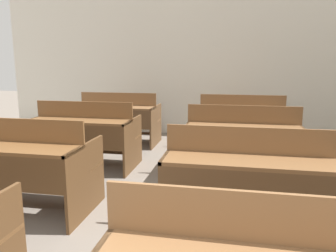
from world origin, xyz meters
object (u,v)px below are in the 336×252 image
Objects in this scene: bench_second_left at (18,164)px; bench_third_right at (242,141)px; bench_back_left at (118,117)px; bench_second_right at (248,179)px; bench_third_left at (85,133)px; bench_back_right at (242,121)px.

bench_second_left and bench_third_right have the same top height.
bench_second_left is 2.71m from bench_back_left.
bench_second_right is at bearing -0.38° from bench_second_left.
bench_back_left is (-2.07, 1.36, 0.00)m from bench_third_right.
bench_second_right and bench_third_right have the same top height.
bench_second_right is at bearing -33.81° from bench_third_left.
bench_back_left is at bearing -179.60° from bench_back_right.
bench_second_left is 2.10m from bench_second_right.
bench_third_right is 1.37m from bench_back_right.
bench_second_left is at bearing -146.98° from bench_third_right.
bench_back_left is (0.02, 2.71, 0.00)m from bench_second_left.
bench_third_right is (2.09, 1.36, 0.00)m from bench_second_left.
bench_third_right is at bearing 33.02° from bench_second_left.
bench_second_left and bench_back_left have the same top height.
bench_third_right is at bearing 90.33° from bench_second_right.
bench_third_left is 2.07m from bench_third_right.
bench_back_right is (2.09, 1.35, 0.00)m from bench_third_left.
bench_third_right and bench_back_right have the same top height.
bench_back_right is (0.02, 1.37, 0.00)m from bench_third_right.
bench_second_left is 1.00× the size of bench_second_right.
bench_second_right is 1.00× the size of bench_back_right.
bench_second_right is 1.00× the size of bench_third_right.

